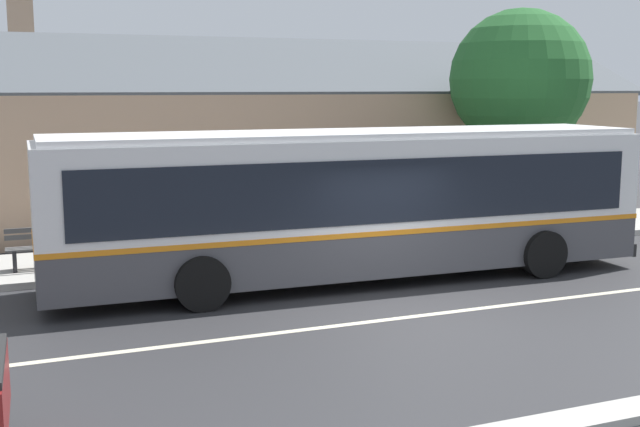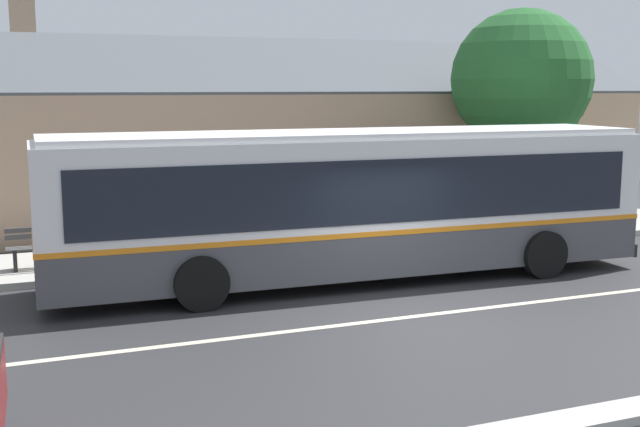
% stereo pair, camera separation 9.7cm
% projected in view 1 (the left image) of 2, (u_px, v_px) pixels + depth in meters
% --- Properties ---
extents(ground_plane, '(300.00, 300.00, 0.00)m').
position_uv_depth(ground_plane, '(421.00, 316.00, 13.99)').
color(ground_plane, '#2D2D30').
extents(sidewalk_far, '(60.00, 3.00, 0.15)m').
position_uv_depth(sidewalk_far, '(300.00, 248.00, 19.47)').
color(sidewalk_far, '#ADAAA3').
rests_on(sidewalk_far, ground).
extents(curb_near, '(60.00, 0.50, 0.12)m').
position_uv_depth(curb_near, '(615.00, 415.00, 9.64)').
color(curb_near, '#ADAAA3').
rests_on(curb_near, ground).
extents(lane_divider_stripe, '(60.00, 0.16, 0.01)m').
position_uv_depth(lane_divider_stripe, '(421.00, 316.00, 13.99)').
color(lane_divider_stripe, beige).
rests_on(lane_divider_stripe, ground).
extents(community_building, '(24.41, 8.15, 6.49)m').
position_uv_depth(community_building, '(248.00, 149.00, 25.38)').
color(community_building, tan).
rests_on(community_building, ground).
extents(transit_bus, '(12.51, 3.02, 3.07)m').
position_uv_depth(transit_bus, '(353.00, 200.00, 16.38)').
color(transit_bus, '#47474C').
rests_on(transit_bus, ground).
extents(bench_by_building, '(1.76, 0.51, 0.94)m').
position_uv_depth(bench_by_building, '(50.00, 249.00, 16.88)').
color(bench_by_building, '#4C4C4C').
rests_on(bench_by_building, sidewalk_far).
extents(street_tree_primary, '(3.88, 3.88, 6.09)m').
position_uv_depth(street_tree_primary, '(523.00, 85.00, 22.23)').
color(street_tree_primary, '#4C3828').
rests_on(street_tree_primary, ground).
extents(bus_stop_sign, '(0.36, 0.07, 2.40)m').
position_uv_depth(bus_stop_sign, '(524.00, 178.00, 20.43)').
color(bus_stop_sign, gray).
rests_on(bus_stop_sign, sidewalk_far).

